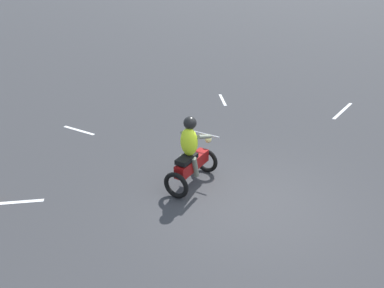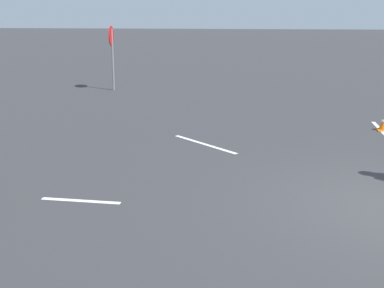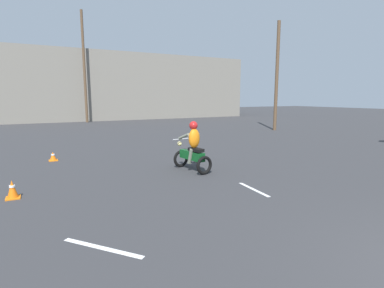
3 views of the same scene
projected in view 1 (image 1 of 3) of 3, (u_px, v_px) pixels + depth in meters
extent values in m
plane|color=#333335|center=(248.00, 203.00, 7.80)|extent=(120.00, 120.00, 0.00)
torus|color=black|center=(206.00, 161.00, 8.87)|extent=(0.52, 0.47, 0.60)
torus|color=black|center=(176.00, 185.00, 7.86)|extent=(0.52, 0.47, 0.60)
cube|color=maroon|center=(192.00, 164.00, 8.27)|extent=(0.91, 0.98, 0.28)
cube|color=black|center=(187.00, 159.00, 8.00)|extent=(0.56, 0.59, 0.10)
cylinder|color=silver|center=(206.00, 134.00, 8.53)|extent=(0.55, 0.49, 0.04)
sphere|color=#F2E08C|center=(208.00, 139.00, 8.70)|extent=(0.23, 0.23, 0.16)
ellipsoid|color=#CCEA26|center=(189.00, 142.00, 7.93)|extent=(0.49, 0.47, 0.64)
cylinder|color=slate|center=(204.00, 137.00, 8.04)|extent=(0.43, 0.47, 0.27)
cylinder|color=slate|center=(188.00, 133.00, 8.23)|extent=(0.43, 0.47, 0.27)
cylinder|color=slate|center=(195.00, 167.00, 8.13)|extent=(0.25, 0.26, 0.51)
cylinder|color=slate|center=(184.00, 164.00, 8.26)|extent=(0.25, 0.26, 0.51)
sphere|color=black|center=(190.00, 123.00, 7.78)|extent=(0.40, 0.40, 0.28)
cube|color=silver|center=(343.00, 111.00, 12.76)|extent=(1.47, 1.39, 0.01)
cube|color=silver|center=(223.00, 100.00, 13.79)|extent=(0.21, 1.29, 0.01)
cube|color=silver|center=(79.00, 130.00, 11.24)|extent=(1.00, 0.88, 0.01)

